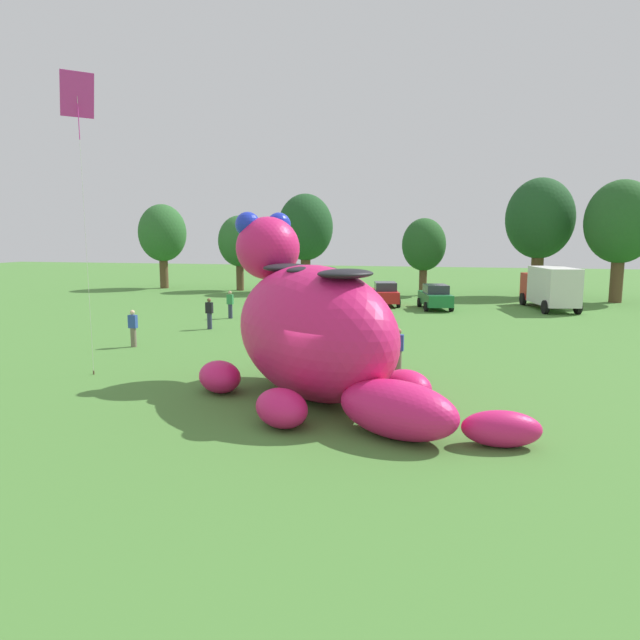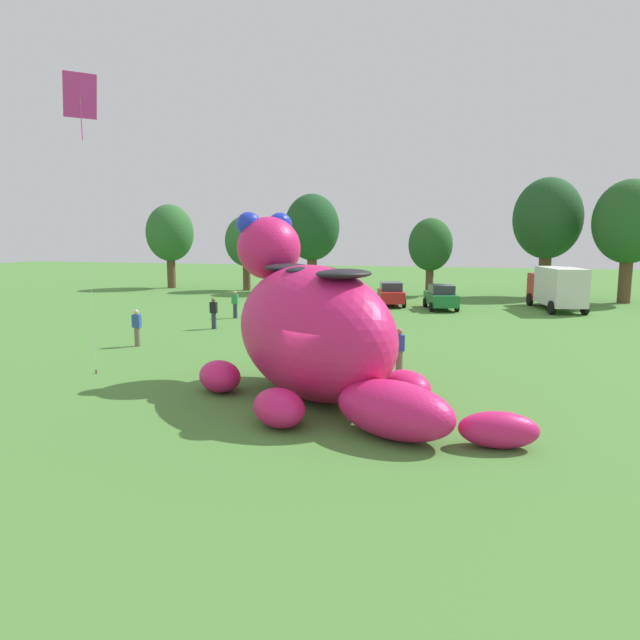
# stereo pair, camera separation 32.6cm
# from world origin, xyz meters

# --- Properties ---
(ground_plane) EXTENTS (160.00, 160.00, 0.00)m
(ground_plane) POSITION_xyz_m (0.00, 0.00, 0.00)
(ground_plane) COLOR #4C8438
(giant_inflatable_creature) EXTENTS (10.71, 8.74, 5.91)m
(giant_inflatable_creature) POSITION_xyz_m (-0.95, 1.55, 2.16)
(giant_inflatable_creature) COLOR #E01E6B
(giant_inflatable_creature) RESTS_ON ground
(car_white) EXTENTS (2.32, 4.28, 1.72)m
(car_white) POSITION_xyz_m (-9.12, 25.87, 0.86)
(car_white) COLOR white
(car_white) RESTS_ON ground
(car_blue) EXTENTS (2.66, 4.39, 1.72)m
(car_blue) POSITION_xyz_m (-5.26, 25.50, 0.86)
(car_blue) COLOR #2347B7
(car_blue) RESTS_ON ground
(car_red) EXTENTS (2.58, 4.37, 1.72)m
(car_red) POSITION_xyz_m (-1.74, 26.11, 0.86)
(car_red) COLOR red
(car_red) RESTS_ON ground
(car_green) EXTENTS (2.65, 4.39, 1.72)m
(car_green) POSITION_xyz_m (1.92, 24.80, 0.86)
(car_green) COLOR #1E7238
(car_green) RESTS_ON ground
(box_truck) EXTENTS (3.41, 6.68, 2.95)m
(box_truck) POSITION_xyz_m (9.60, 26.40, 1.60)
(box_truck) COLOR #B2231E
(box_truck) RESTS_ON ground
(tree_far_left) EXTENTS (4.54, 4.54, 8.06)m
(tree_far_left) POSITION_xyz_m (-24.41, 34.96, 5.27)
(tree_far_left) COLOR brown
(tree_far_left) RESTS_ON ground
(tree_left) EXTENTS (3.89, 3.89, 6.91)m
(tree_left) POSITION_xyz_m (-16.36, 34.51, 4.52)
(tree_left) COLOR brown
(tree_left) RESTS_ON ground
(tree_mid_left) EXTENTS (4.95, 4.95, 8.79)m
(tree_mid_left) POSITION_xyz_m (-10.09, 34.79, 5.75)
(tree_mid_left) COLOR brown
(tree_mid_left) RESTS_ON ground
(tree_centre_left) EXTENTS (3.68, 3.68, 6.54)m
(tree_centre_left) POSITION_xyz_m (0.52, 33.88, 4.28)
(tree_centre_left) COLOR brown
(tree_centre_left) RESTS_ON ground
(tree_centre) EXTENTS (5.52, 5.52, 9.80)m
(tree_centre) POSITION_xyz_m (9.85, 35.42, 6.41)
(tree_centre) COLOR brown
(tree_centre) RESTS_ON ground
(tree_centre_right) EXTENTS (5.21, 5.21, 9.24)m
(tree_centre_right) POSITION_xyz_m (15.21, 32.14, 6.04)
(tree_centre_right) COLOR brown
(tree_centre_right) RESTS_ON ground
(spectator_near_inflatable) EXTENTS (0.38, 0.26, 1.71)m
(spectator_near_inflatable) POSITION_xyz_m (-10.23, 17.23, 0.85)
(spectator_near_inflatable) COLOR #2D334C
(spectator_near_inflatable) RESTS_ON ground
(spectator_mid_field) EXTENTS (0.38, 0.26, 1.71)m
(spectator_mid_field) POSITION_xyz_m (-9.74, 13.10, 0.85)
(spectator_mid_field) COLOR #2D334C
(spectator_mid_field) RESTS_ON ground
(spectator_by_cars) EXTENTS (0.38, 0.26, 1.71)m
(spectator_by_cars) POSITION_xyz_m (1.35, 5.24, 0.85)
(spectator_by_cars) COLOR #726656
(spectator_by_cars) RESTS_ON ground
(spectator_wandering) EXTENTS (0.38, 0.26, 1.71)m
(spectator_wandering) POSITION_xyz_m (-0.17, 7.32, 0.85)
(spectator_wandering) COLOR #2D334C
(spectator_wandering) RESTS_ON ground
(spectator_far_side) EXTENTS (0.38, 0.26, 1.71)m
(spectator_far_side) POSITION_xyz_m (-11.04, 7.62, 0.85)
(spectator_far_side) COLOR #726656
(spectator_far_side) RESTS_ON ground
(tethered_flying_kite) EXTENTS (1.13, 1.13, 10.61)m
(tethered_flying_kite) POSITION_xyz_m (-9.57, 2.50, 9.70)
(tethered_flying_kite) COLOR brown
(tethered_flying_kite) RESTS_ON ground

